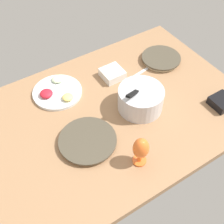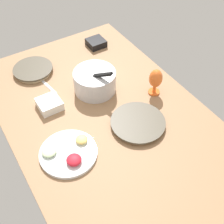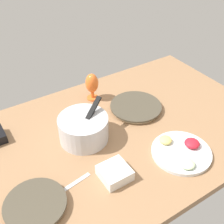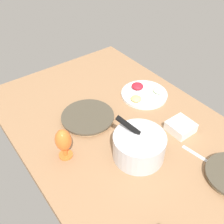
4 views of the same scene
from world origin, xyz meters
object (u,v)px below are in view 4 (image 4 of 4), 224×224
mixing_bowl (139,146)px  square_bowl_white (181,126)px  hurricane_glass_orange (63,141)px  fruit_platter (144,94)px  dinner_plate_right (88,117)px

mixing_bowl → square_bowl_white: (-0.51, -29.27, -4.10)cm
hurricane_glass_orange → square_bowl_white: bearing=-110.4°
fruit_platter → dinner_plate_right: bearing=86.7°
mixing_bowl → square_bowl_white: 29.56cm
fruit_platter → hurricane_glass_orange: 64.97cm
mixing_bowl → square_bowl_white: mixing_bowl is taller
hurricane_glass_orange → square_bowl_white: hurricane_glass_orange is taller
mixing_bowl → fruit_platter: size_ratio=0.88×
mixing_bowl → hurricane_glass_orange: mixing_bowl is taller
dinner_plate_right → hurricane_glass_orange: hurricane_glass_orange is taller
fruit_platter → mixing_bowl: bearing=134.6°
dinner_plate_right → square_bowl_white: 50.79cm
mixing_bowl → hurricane_glass_orange: size_ratio=1.49×
mixing_bowl → fruit_platter: mixing_bowl is taller
mixing_bowl → hurricane_glass_orange: (20.89, 28.30, 3.16)cm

